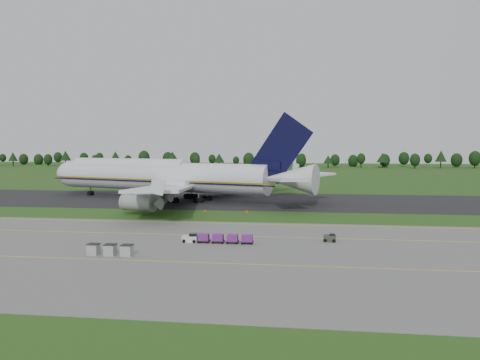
# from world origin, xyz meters

# --- Properties ---
(ground) EXTENTS (600.00, 600.00, 0.00)m
(ground) POSITION_xyz_m (0.00, 0.00, 0.00)
(ground) COLOR #234715
(ground) RESTS_ON ground
(apron) EXTENTS (300.00, 52.00, 0.06)m
(apron) POSITION_xyz_m (0.00, -34.00, 0.03)
(apron) COLOR #62625D
(apron) RESTS_ON ground
(taxiway) EXTENTS (300.00, 40.00, 0.08)m
(taxiway) POSITION_xyz_m (0.00, 28.00, 0.04)
(taxiway) COLOR black
(taxiway) RESTS_ON ground
(apron_markings) EXTENTS (300.00, 30.20, 0.01)m
(apron_markings) POSITION_xyz_m (0.00, -26.98, 0.06)
(apron_markings) COLOR yellow
(apron_markings) RESTS_ON apron
(tree_line) EXTENTS (526.67, 21.59, 11.76)m
(tree_line) POSITION_xyz_m (-1.04, 219.81, 6.18)
(tree_line) COLOR black
(tree_line) RESTS_ON ground
(aircraft) EXTENTS (82.44, 76.84, 23.16)m
(aircraft) POSITION_xyz_m (-19.09, 26.98, 6.61)
(aircraft) COLOR silver
(aircraft) RESTS_ON ground
(baggage_train) EXTENTS (11.02, 1.41, 1.36)m
(baggage_train) POSITION_xyz_m (5.12, -27.81, 0.78)
(baggage_train) COLOR silver
(baggage_train) RESTS_ON apron
(utility_cart) EXTENTS (1.99, 1.32, 1.04)m
(utility_cart) POSITION_xyz_m (22.49, -24.61, 0.57)
(utility_cart) COLOR #313928
(utility_cart) RESTS_ON apron
(uld_row) EXTENTS (6.34, 1.54, 1.53)m
(uld_row) POSITION_xyz_m (-7.84, -37.67, 0.83)
(uld_row) COLOR #979797
(uld_row) RESTS_ON apron
(edge_markers) EXTENTS (9.92, 0.30, 0.60)m
(edge_markers) POSITION_xyz_m (1.39, 4.30, 0.27)
(edge_markers) COLOR #E34A07
(edge_markers) RESTS_ON ground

